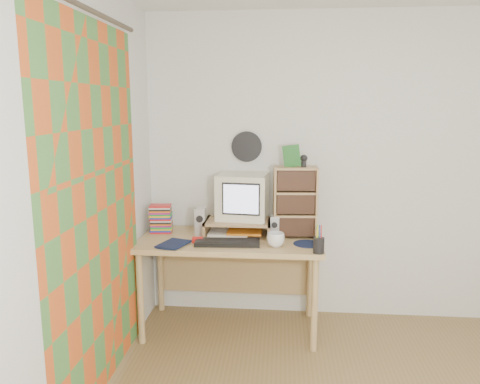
% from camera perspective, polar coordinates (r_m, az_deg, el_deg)
% --- Properties ---
extents(back_wall, '(3.50, 0.00, 3.50)m').
position_cam_1_polar(back_wall, '(3.93, 14.50, 2.67)').
color(back_wall, silver).
rests_on(back_wall, floor).
extents(left_wall, '(0.00, 3.50, 3.50)m').
position_cam_1_polar(left_wall, '(2.42, -22.23, -2.64)').
color(left_wall, silver).
rests_on(left_wall, floor).
extents(curtain, '(0.00, 2.20, 2.20)m').
position_cam_1_polar(curtain, '(2.85, -17.00, -2.44)').
color(curtain, '#CA511C').
rests_on(curtain, left_wall).
extents(wall_disc, '(0.25, 0.02, 0.25)m').
position_cam_1_polar(wall_disc, '(3.85, 0.82, 5.55)').
color(wall_disc, black).
rests_on(wall_disc, back_wall).
extents(desk, '(1.40, 0.70, 0.75)m').
position_cam_1_polar(desk, '(3.74, -1.09, -7.37)').
color(desk, tan).
rests_on(desk, floor).
extents(monitor_riser, '(0.52, 0.30, 0.12)m').
position_cam_1_polar(monitor_riser, '(3.71, -0.27, -3.85)').
color(monitor_riser, tan).
rests_on(monitor_riser, desk).
extents(crt_monitor, '(0.42, 0.42, 0.36)m').
position_cam_1_polar(crt_monitor, '(3.71, 0.30, -0.60)').
color(crt_monitor, silver).
rests_on(crt_monitor, monitor_riser).
extents(speaker_left, '(0.08, 0.08, 0.22)m').
position_cam_1_polar(speaker_left, '(3.71, -4.83, -3.62)').
color(speaker_left, silver).
rests_on(speaker_left, desk).
extents(speaker_right, '(0.07, 0.07, 0.18)m').
position_cam_1_polar(speaker_right, '(3.63, 4.23, -4.30)').
color(speaker_right, silver).
rests_on(speaker_right, desk).
extents(keyboard, '(0.48, 0.18, 0.03)m').
position_cam_1_polar(keyboard, '(3.48, -1.54, -6.18)').
color(keyboard, black).
rests_on(keyboard, desk).
extents(dvd_stack, '(0.18, 0.14, 0.24)m').
position_cam_1_polar(dvd_stack, '(3.84, -9.63, -3.11)').
color(dvd_stack, brown).
rests_on(dvd_stack, desk).
extents(cd_rack, '(0.34, 0.20, 0.55)m').
position_cam_1_polar(cd_rack, '(3.65, 6.71, -1.23)').
color(cd_rack, tan).
rests_on(cd_rack, desk).
extents(mug, '(0.15, 0.15, 0.10)m').
position_cam_1_polar(mug, '(3.43, 4.37, -5.81)').
color(mug, white).
rests_on(mug, desk).
extents(diary, '(0.26, 0.22, 0.04)m').
position_cam_1_polar(diary, '(3.53, -9.32, -5.95)').
color(diary, '#10193A').
rests_on(diary, desk).
extents(mousepad, '(0.23, 0.23, 0.00)m').
position_cam_1_polar(mousepad, '(3.53, 8.24, -6.27)').
color(mousepad, black).
rests_on(mousepad, desk).
extents(pen_cup, '(0.09, 0.09, 0.15)m').
position_cam_1_polar(pen_cup, '(3.32, 9.59, -6.07)').
color(pen_cup, black).
rests_on(pen_cup, desk).
extents(papers, '(0.31, 0.23, 0.04)m').
position_cam_1_polar(papers, '(3.72, -0.63, -4.95)').
color(papers, white).
rests_on(papers, desk).
extents(red_box, '(0.08, 0.05, 0.04)m').
position_cam_1_polar(red_box, '(3.54, -5.19, -5.83)').
color(red_box, red).
rests_on(red_box, desk).
extents(game_box, '(0.13, 0.03, 0.16)m').
position_cam_1_polar(game_box, '(3.60, 6.32, 4.39)').
color(game_box, '#1A5B1D').
rests_on(game_box, cd_rack).
extents(webcam, '(0.06, 0.06, 0.09)m').
position_cam_1_polar(webcam, '(3.60, 7.80, 3.80)').
color(webcam, black).
rests_on(webcam, cd_rack).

